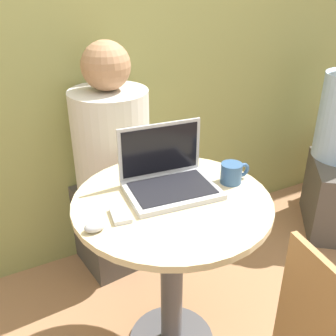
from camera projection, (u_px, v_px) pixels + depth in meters
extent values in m
cube|color=#939956|center=(88.00, 15.00, 1.81)|extent=(7.00, 0.05, 2.60)
cylinder|color=#4C4C51|center=(172.00, 278.00, 1.59)|extent=(0.09, 0.09, 0.71)
cylinder|color=beige|center=(172.00, 202.00, 1.42)|extent=(0.73, 0.73, 0.02)
cube|color=#B7B7BC|center=(172.00, 190.00, 1.45)|extent=(0.35, 0.27, 0.02)
cube|color=black|center=(172.00, 188.00, 1.45)|extent=(0.31, 0.22, 0.00)
cube|color=#B7B7BC|center=(160.00, 149.00, 1.50)|extent=(0.33, 0.04, 0.21)
cube|color=black|center=(160.00, 150.00, 1.49)|extent=(0.30, 0.03, 0.19)
cube|color=silver|center=(120.00, 215.00, 1.31)|extent=(0.08, 0.11, 0.02)
ellipsoid|color=#B2B2B7|center=(95.00, 227.00, 1.24)|extent=(0.07, 0.04, 0.03)
cylinder|color=#335684|center=(231.00, 173.00, 1.51)|extent=(0.08, 0.08, 0.08)
torus|color=#335684|center=(242.00, 170.00, 1.53)|extent=(0.06, 0.01, 0.06)
cube|color=#4C4742|center=(106.00, 217.00, 2.24)|extent=(0.41, 0.56, 0.45)
cylinder|color=beige|center=(111.00, 145.00, 1.91)|extent=(0.37, 0.37, 0.54)
sphere|color=#A87A56|center=(105.00, 66.00, 1.74)|extent=(0.22, 0.22, 0.22)
cylinder|color=brown|center=(327.00, 164.00, 2.85)|extent=(0.04, 0.04, 0.44)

